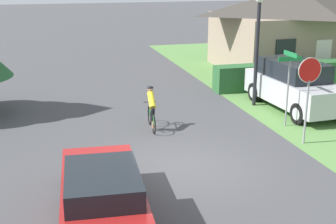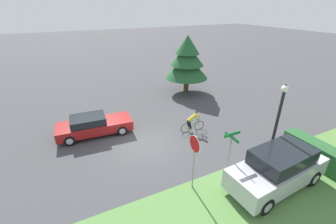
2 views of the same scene
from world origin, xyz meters
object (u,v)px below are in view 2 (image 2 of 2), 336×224
Objects in this scene: street_lamp at (278,118)px; street_name_sign at (230,148)px; sedan_left_lane at (94,125)px; cyclist at (192,122)px; conifer_tall_near at (187,60)px; parked_suv_right at (278,169)px; stop_sign at (194,152)px.

street_name_sign is at bearing -91.07° from street_lamp.
sedan_left_lane is 6.50m from cyclist.
street_name_sign is at bearing -20.80° from conifer_tall_near.
stop_sign is at bearing 152.37° from parked_suv_right.
street_name_sign is at bearing 140.60° from parked_suv_right.
street_lamp reaches higher than stop_sign.
parked_suv_right is at bearing -47.29° from sedan_left_lane.
street_name_sign is at bearing -96.60° from cyclist.
street_name_sign is (7.20, 5.06, 1.18)m from sedan_left_lane.
parked_suv_right is 2.42m from street_lamp.
cyclist reaches higher than sedan_left_lane.
parked_suv_right is 1.76× the size of stop_sign.
stop_sign is 1.79m from street_name_sign.
sedan_left_lane is 10.87m from street_lamp.
street_lamp is at bearing 88.93° from street_name_sign.
street_lamp reaches higher than sedan_left_lane.
parked_suv_right is at bearing -115.00° from stop_sign.
cyclist is 0.61× the size of stop_sign.
parked_suv_right is 1.85× the size of street_name_sign.
sedan_left_lane is 0.97× the size of parked_suv_right.
stop_sign is (-1.60, -3.55, 1.05)m from parked_suv_right.
conifer_tall_near reaches higher than stop_sign.
street_lamp is (4.76, 1.81, 2.08)m from cyclist.
sedan_left_lane is at bearing 125.53° from parked_suv_right.
conifer_tall_near is (-4.16, 9.38, 2.46)m from sedan_left_lane.
conifer_tall_near reaches higher than parked_suv_right.
street_name_sign is 12.22m from conifer_tall_near.
stop_sign is (4.42, -2.70, 1.30)m from cyclist.
stop_sign is at bearing -99.60° from street_name_sign.
street_name_sign is at bearing -51.04° from sedan_left_lane.
conifer_tall_near is (-6.65, 3.37, 2.41)m from cyclist.
cyclist is at bearing -159.25° from street_lamp.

